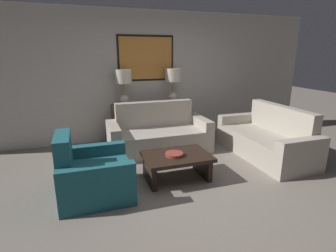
{
  "coord_description": "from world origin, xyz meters",
  "views": [
    {
      "loc": [
        -1.34,
        -2.95,
        1.8
      ],
      "look_at": [
        -0.03,
        0.97,
        0.65
      ],
      "focal_mm": 28.0,
      "sensor_mm": 36.0,
      "label": 1
    }
  ],
  "objects_px": {
    "table_lamp_left": "(124,81)",
    "couch_by_back_wall": "(159,135)",
    "console_table": "(150,122)",
    "coffee_table": "(177,162)",
    "decorative_bowl": "(174,154)",
    "couch_by_side": "(266,140)",
    "armchair_near_back_wall": "(92,175)",
    "table_lamp_right": "(173,79)"
  },
  "relations": [
    {
      "from": "couch_by_side",
      "to": "coffee_table",
      "type": "relative_size",
      "value": 1.97
    },
    {
      "from": "console_table",
      "to": "armchair_near_back_wall",
      "type": "relative_size",
      "value": 1.7
    },
    {
      "from": "console_table",
      "to": "armchair_near_back_wall",
      "type": "xyz_separation_m",
      "value": [
        -1.29,
        -1.98,
        -0.11
      ]
    },
    {
      "from": "coffee_table",
      "to": "armchair_near_back_wall",
      "type": "xyz_separation_m",
      "value": [
        -1.2,
        -0.08,
        0.01
      ]
    },
    {
      "from": "coffee_table",
      "to": "decorative_bowl",
      "type": "bearing_deg",
      "value": -152.71
    },
    {
      "from": "armchair_near_back_wall",
      "to": "console_table",
      "type": "bearing_deg",
      "value": 56.97
    },
    {
      "from": "coffee_table",
      "to": "table_lamp_right",
      "type": "bearing_deg",
      "value": 72.22
    },
    {
      "from": "console_table",
      "to": "decorative_bowl",
      "type": "relative_size",
      "value": 5.87
    },
    {
      "from": "table_lamp_right",
      "to": "couch_by_back_wall",
      "type": "xyz_separation_m",
      "value": [
        -0.52,
        -0.65,
        -0.98
      ]
    },
    {
      "from": "couch_by_back_wall",
      "to": "couch_by_side",
      "type": "bearing_deg",
      "value": -26.81
    },
    {
      "from": "table_lamp_left",
      "to": "couch_by_back_wall",
      "type": "height_order",
      "value": "table_lamp_left"
    },
    {
      "from": "table_lamp_left",
      "to": "coffee_table",
      "type": "bearing_deg",
      "value": -77.35
    },
    {
      "from": "table_lamp_left",
      "to": "couch_by_back_wall",
      "type": "relative_size",
      "value": 0.38
    },
    {
      "from": "table_lamp_right",
      "to": "armchair_near_back_wall",
      "type": "distance_m",
      "value": 2.86
    },
    {
      "from": "couch_by_side",
      "to": "decorative_bowl",
      "type": "xyz_separation_m",
      "value": [
        -1.9,
        -0.38,
        0.11
      ]
    },
    {
      "from": "table_lamp_right",
      "to": "decorative_bowl",
      "type": "xyz_separation_m",
      "value": [
        -0.66,
        -1.93,
        -0.87
      ]
    },
    {
      "from": "table_lamp_right",
      "to": "armchair_near_back_wall",
      "type": "bearing_deg",
      "value": -132.36
    },
    {
      "from": "console_table",
      "to": "table_lamp_right",
      "type": "bearing_deg",
      "value": 0.0
    },
    {
      "from": "console_table",
      "to": "couch_by_side",
      "type": "distance_m",
      "value": 2.35
    },
    {
      "from": "console_table",
      "to": "table_lamp_left",
      "type": "height_order",
      "value": "table_lamp_left"
    },
    {
      "from": "coffee_table",
      "to": "decorative_bowl",
      "type": "distance_m",
      "value": 0.14
    },
    {
      "from": "coffee_table",
      "to": "armchair_near_back_wall",
      "type": "distance_m",
      "value": 1.2
    },
    {
      "from": "couch_by_side",
      "to": "armchair_near_back_wall",
      "type": "distance_m",
      "value": 3.08
    },
    {
      "from": "table_lamp_right",
      "to": "coffee_table",
      "type": "bearing_deg",
      "value": -107.78
    },
    {
      "from": "coffee_table",
      "to": "armchair_near_back_wall",
      "type": "bearing_deg",
      "value": -176.18
    },
    {
      "from": "table_lamp_right",
      "to": "coffee_table",
      "type": "relative_size",
      "value": 0.74
    },
    {
      "from": "couch_by_side",
      "to": "decorative_bowl",
      "type": "height_order",
      "value": "couch_by_side"
    },
    {
      "from": "console_table",
      "to": "decorative_bowl",
      "type": "distance_m",
      "value": 1.93
    },
    {
      "from": "armchair_near_back_wall",
      "to": "decorative_bowl",
      "type": "bearing_deg",
      "value": 2.74
    },
    {
      "from": "couch_by_back_wall",
      "to": "armchair_near_back_wall",
      "type": "distance_m",
      "value": 1.85
    },
    {
      "from": "console_table",
      "to": "table_lamp_left",
      "type": "relative_size",
      "value": 2.17
    },
    {
      "from": "couch_by_back_wall",
      "to": "console_table",
      "type": "bearing_deg",
      "value": 90.0
    },
    {
      "from": "console_table",
      "to": "armchair_near_back_wall",
      "type": "bearing_deg",
      "value": -123.03
    },
    {
      "from": "table_lamp_left",
      "to": "decorative_bowl",
      "type": "distance_m",
      "value": 2.15
    },
    {
      "from": "table_lamp_right",
      "to": "couch_by_back_wall",
      "type": "bearing_deg",
      "value": -128.41
    },
    {
      "from": "coffee_table",
      "to": "decorative_bowl",
      "type": "xyz_separation_m",
      "value": [
        -0.05,
        -0.03,
        0.13
      ]
    },
    {
      "from": "table_lamp_left",
      "to": "couch_by_side",
      "type": "bearing_deg",
      "value": -34.1
    },
    {
      "from": "table_lamp_left",
      "to": "table_lamp_right",
      "type": "relative_size",
      "value": 1.0
    },
    {
      "from": "couch_by_side",
      "to": "console_table",
      "type": "bearing_deg",
      "value": 138.79
    },
    {
      "from": "armchair_near_back_wall",
      "to": "table_lamp_left",
      "type": "bearing_deg",
      "value": 68.76
    },
    {
      "from": "table_lamp_left",
      "to": "decorative_bowl",
      "type": "xyz_separation_m",
      "value": [
        0.38,
        -1.93,
        -0.87
      ]
    },
    {
      "from": "table_lamp_left",
      "to": "armchair_near_back_wall",
      "type": "height_order",
      "value": "table_lamp_left"
    }
  ]
}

